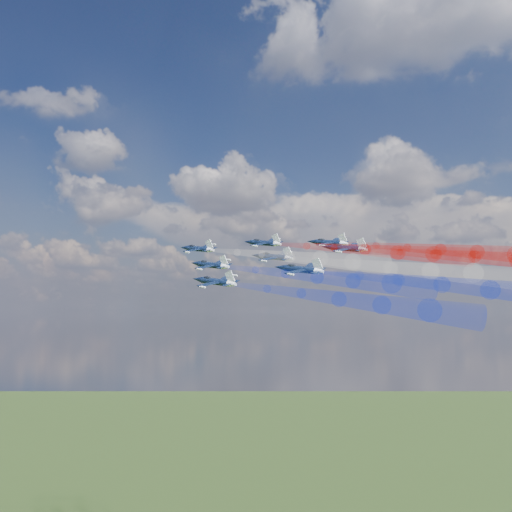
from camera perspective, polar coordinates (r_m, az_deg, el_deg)
The scene contains 16 objects.
jet_lead at distance 149.74m, azimuth -5.99°, elevation 0.74°, with size 10.45×13.06×3.48m, color black, non-canonical shape.
trail_lead at distance 129.77m, azimuth 3.53°, elevation -0.08°, with size 4.35×49.70×4.35m, color white, non-canonical shape.
jet_inner_left at distance 134.21m, azimuth -4.66°, elevation -0.93°, with size 10.45×13.06×3.48m, color black, non-canonical shape.
trail_inner_left at distance 115.15m, azimuth 6.34°, elevation -2.14°, with size 4.35×49.70×4.35m, color #1930D9, non-canonical shape.
jet_inner_right at distance 149.47m, azimuth 0.79°, elevation 1.36°, with size 10.45×13.06×3.48m, color black, non-canonical shape.
trail_inner_right at distance 132.54m, azimuth 11.17°, elevation 0.62°, with size 4.35×49.70×4.35m, color red, non-canonical shape.
jet_outer_left at distance 118.46m, azimuth -4.20°, elevation -2.65°, with size 10.45×13.06×3.48m, color black, non-canonical shape.
trail_outer_left at distance 100.03m, azimuth 8.61°, elevation -4.36°, with size 4.35×49.70×4.35m, color #1930D9, non-canonical shape.
jet_center_third at distance 133.15m, azimuth 1.82°, elevation -0.11°, with size 10.45×13.06×3.48m, color black, non-canonical shape.
trail_center_third at distance 117.07m, azimuth 13.75°, elevation -1.16°, with size 4.35×49.70×4.35m, color white, non-canonical shape.
jet_outer_right at distance 149.43m, azimuth 7.50°, elevation 1.38°, with size 10.45×13.06×3.48m, color black, non-canonical shape.
trail_outer_right at distance 135.75m, azimuth 18.51°, elevation 0.63°, with size 4.35×49.70×4.35m, color red, non-canonical shape.
jet_rear_left at distance 117.79m, azimuth 4.61°, elevation -1.39°, with size 10.45×13.06×3.48m, color black, non-canonical shape.
trail_rear_left at distance 103.53m, azimuth 18.65°, elevation -2.75°, with size 4.35×49.70×4.35m, color #1930D9, non-canonical shape.
jet_rear_right at distance 135.69m, azimuth 9.24°, elevation 0.80°, with size 10.45×13.06×3.48m, color black, non-canonical shape.
trail_rear_right at distance 123.19m, azimuth 21.62°, elevation -0.11°, with size 4.35×49.70×4.35m, color red, non-canonical shape.
Camera 1 is at (83.03, -112.83, 145.89)m, focal length 38.78 mm.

